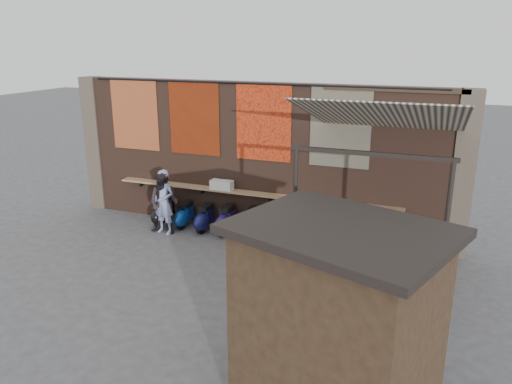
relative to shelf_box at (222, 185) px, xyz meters
The scene contains 35 objects.
ground 2.75m from the shelf_box, 70.10° to the right, with size 70.00×70.00×0.00m, color #474749.
brick_wall 1.19m from the shelf_box, 25.66° to the left, with size 10.00×0.40×4.00m, color brown.
pier_left 4.45m from the shelf_box, behind, with size 0.50×0.50×4.00m, color #4C4238.
pier_right 6.09m from the shelf_box, ahead, with size 0.50×0.50×4.00m, color #4C4238.
eating_counter 0.85m from the shelf_box, ahead, with size 8.00×0.32×0.05m, color #9E7A51.
shelf_box is the anchor object (origin of this frame).
tapestry_redgold 3.28m from the shelf_box, behind, with size 1.50×0.02×2.00m, color maroon.
tapestry_sun 1.96m from the shelf_box, 168.28° to the left, with size 1.50×0.02×2.00m, color red.
tapestry_orange 2.09m from the shelf_box, ahead, with size 1.50×0.02×2.00m, color #D7451A.
tapestry_multi 3.59m from the shelf_box, ahead, with size 1.50×0.02×2.00m, color #206078.
hang_rail 2.86m from the shelf_box, 11.54° to the left, with size 0.06×0.06×9.50m, color black.
scooter_stool_0 1.90m from the shelf_box, 168.18° to the right, with size 0.37×0.81×0.77m, color black, non-canonical shape.
scooter_stool_1 1.40m from the shelf_box, 165.47° to the right, with size 0.33×0.73×0.69m, color #0E3D9C, non-canonical shape.
scooter_stool_2 1.03m from the shelf_box, 136.92° to the right, with size 0.34×0.76×0.72m, color #151851, non-canonical shape.
scooter_stool_3 0.97m from the shelf_box, 51.40° to the right, with size 0.36×0.80×0.76m, color navy, non-canonical shape.
scooter_stool_4 1.34m from the shelf_box, 15.53° to the right, with size 0.36×0.80×0.76m, color maroon, non-canonical shape.
scooter_stool_5 1.82m from the shelf_box, 12.61° to the right, with size 0.36×0.80×0.76m, color #0C500B, non-canonical shape.
scooter_stool_6 2.43m from the shelf_box, ahead, with size 0.34×0.75×0.71m, color navy, non-canonical shape.
scooter_stool_7 2.96m from the shelf_box, ahead, with size 0.38×0.84×0.79m, color #0E4827, non-canonical shape.
scooter_stool_8 3.64m from the shelf_box, ahead, with size 0.35×0.77×0.74m, color maroon, non-canonical shape.
scooter_stool_9 4.25m from the shelf_box, ahead, with size 0.36×0.79×0.75m, color maroon, non-canonical shape.
diner_left 1.62m from the shelf_box, 146.16° to the right, with size 0.64×0.42×1.76m, color #8998C8.
diner_right 1.62m from the shelf_box, 145.07° to the right, with size 0.84×0.65×1.72m, color #292023.
shopper_navy 5.25m from the shelf_box, 30.96° to the right, with size 0.99×0.41×1.69m, color black.
shopper_grey 4.51m from the shelf_box, 32.71° to the right, with size 1.10×0.63×1.70m, color #525155.
shopper_tan 3.78m from the shelf_box, 30.33° to the right, with size 0.73×0.48×1.50m, color #856454.
market_stall 7.32m from the shelf_box, 52.76° to the right, with size 2.42×1.82×2.63m, color black.
stall_roof 7.46m from the shelf_box, 52.76° to the right, with size 2.71×2.09×0.12m, color black.
stall_sign 6.88m from the shelf_box, 46.20° to the right, with size 1.20×0.04×0.50m, color gold.
stall_shelf 6.85m from the shelf_box, 46.20° to the right, with size 2.01×0.10×0.06m, color #473321.
awning_canvas 5.10m from the shelf_box, 17.91° to the right, with size 3.20×3.40×0.03m, color beige.
awning_ledger 5.11m from the shelf_box, ahead, with size 3.30×0.08×0.12m, color #33261C.
awning_header 5.52m from the shelf_box, 33.80° to the right, with size 3.00×0.08×0.08m, color black.
awning_post_left 4.13m from the shelf_box, 44.68° to the right, with size 0.09×0.09×3.10m, color black.
awning_post_right 6.43m from the shelf_box, 26.83° to the right, with size 0.09×0.09×3.10m, color black.
Camera 1 is at (4.71, -9.53, 5.05)m, focal length 35.00 mm.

